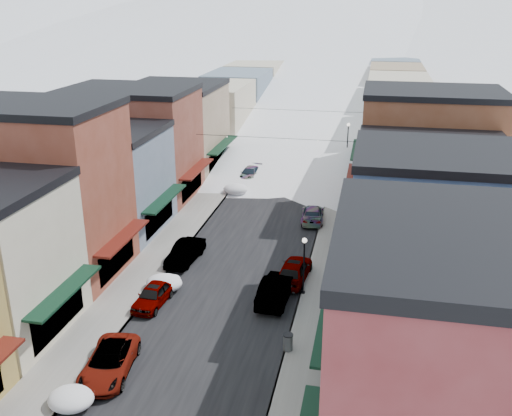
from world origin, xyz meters
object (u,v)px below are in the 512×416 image
at_px(car_white_suv, 109,362).
at_px(car_green_sedan, 276,289).
at_px(car_silver_sedan, 153,295).
at_px(streetlamp_near, 304,259).
at_px(car_dark_hatch, 185,252).
at_px(trash_can, 288,342).

distance_m(car_white_suv, car_green_sedan, 12.16).
distance_m(car_silver_sedan, car_green_sedan, 8.11).
bearing_deg(streetlamp_near, car_green_sedan, -147.76).
relative_size(car_silver_sedan, car_green_sedan, 0.81).
height_order(car_dark_hatch, trash_can, car_dark_hatch).
height_order(car_white_suv, streetlamp_near, streetlamp_near).
distance_m(car_green_sedan, streetlamp_near, 2.75).
distance_m(car_silver_sedan, streetlamp_near, 10.25).
bearing_deg(car_white_suv, trash_can, 15.38).
bearing_deg(car_green_sedan, car_silver_sedan, 18.57).
distance_m(car_silver_sedan, car_dark_hatch, 6.69).
bearing_deg(trash_can, car_silver_sedan, 159.61).
distance_m(car_dark_hatch, car_green_sedan, 9.00).
bearing_deg(trash_can, car_dark_hatch, 132.91).
xyz_separation_m(car_white_suv, streetlamp_near, (9.10, 10.71, 2.01)).
bearing_deg(car_green_sedan, streetlamp_near, -145.02).
bearing_deg(trash_can, car_green_sedan, 106.44).
height_order(car_green_sedan, streetlamp_near, streetlamp_near).
relative_size(car_green_sedan, streetlamp_near, 1.25).
height_order(car_dark_hatch, streetlamp_near, streetlamp_near).
bearing_deg(car_white_suv, streetlamp_near, 41.83).
relative_size(car_dark_hatch, trash_can, 4.57).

